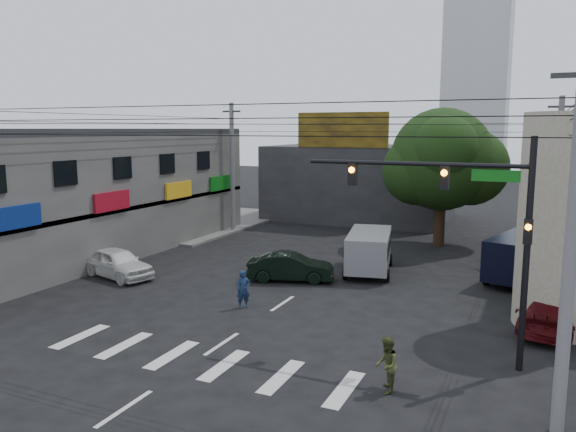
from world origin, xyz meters
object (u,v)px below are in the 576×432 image
Objects in this scene: white_compact at (118,263)px; traffic_officer at (243,289)px; traffic_gantry at (470,213)px; utility_pole_far_right at (556,179)px; dark_sedan at (291,267)px; pedestrian_olive at (387,365)px; street_tree at (442,160)px; silver_minivan at (369,252)px; maroon_sedan at (554,314)px; utility_pole_far_left at (232,168)px; navy_van at (524,258)px; utility_pole_near_right at (571,250)px.

white_compact is 2.92× the size of traffic_officer.
traffic_gantry is 0.78× the size of utility_pole_far_right.
traffic_officer is at bearing 161.08° from dark_sedan.
traffic_gantry reaches higher than traffic_officer.
utility_pole_far_right reaches higher than pedestrian_olive.
street_tree is 17.66m from traffic_officer.
traffic_gantry is at bearing -53.83° from traffic_officer.
silver_minivan reaches higher than pedestrian_olive.
maroon_sedan is at bearing 57.30° from traffic_gantry.
utility_pole_far_left reaches higher than street_tree.
maroon_sedan is 7.21m from navy_van.
dark_sedan is (-11.68, 9.98, -3.91)m from utility_pole_near_right.
street_tree is 1.86× the size of white_compact.
pedestrian_olive reaches higher than maroon_sedan.
utility_pole_far_right reaches higher than navy_van.
navy_van reaches higher than pedestrian_olive.
pedestrian_olive is at bearing -102.29° from utility_pole_far_right.
traffic_gantry is at bearing 137.61° from pedestrian_olive.
utility_pole_near_right is 29.35m from utility_pole_far_left.
white_compact is 0.97× the size of maroon_sedan.
silver_minivan is at bearing 116.98° from navy_van.
pedestrian_olive is at bearing -84.30° from street_tree.
utility_pole_far_left is 1.00× the size of utility_pole_far_right.
silver_minivan is 3.27× the size of traffic_officer.
traffic_officer is at bearing 147.19° from navy_van.
street_tree is at bearing -26.47° from silver_minivan.
utility_pole_far_left is 1.97× the size of white_compact.
navy_van is at bearing -102.56° from utility_pole_far_right.
dark_sedan is at bearing -114.21° from street_tree.
street_tree is at bearing -26.84° from white_compact.
utility_pole_far_left is (-18.32, 17.00, -0.23)m from traffic_gantry.
traffic_gantry is 11.84m from dark_sedan.
utility_pole_far_right is at bearing -8.75° from street_tree.
white_compact is at bearing 160.67° from utility_pole_near_right.
maroon_sedan is 3.03× the size of traffic_officer.
navy_van is 3.78× the size of pedestrian_olive.
utility_pole_far_left is at bearing 180.00° from utility_pole_far_right.
utility_pole_far_right reaches higher than silver_minivan.
silver_minivan is at bearing 26.15° from traffic_officer.
pedestrian_olive is (15.45, -6.60, 0.06)m from white_compact.
silver_minivan is (12.34, -7.31, -3.55)m from utility_pole_far_left.
pedestrian_olive is at bearing -97.44° from white_compact.
traffic_gantry is 0.78× the size of utility_pole_near_right.
dark_sedan is 4.43m from silver_minivan.
dark_sedan is at bearing -137.98° from utility_pole_far_right.
traffic_gantry is 1.18× the size of navy_van.
silver_minivan is at bearing -61.63° from dark_sedan.
utility_pole_near_right is 1.76× the size of silver_minivan.
utility_pole_far_right is 1.51× the size of navy_van.
traffic_officer is at bearing -58.62° from utility_pole_far_left.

